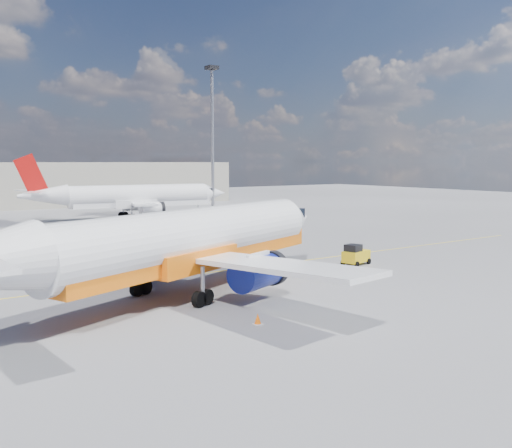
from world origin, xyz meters
TOP-DOWN VIEW (x-y plane):
  - ground at (0.00, 0.00)m, footprint 240.00×240.00m
  - taxi_line at (0.00, 3.00)m, footprint 70.00×0.15m
  - terminal_main at (5.00, 75.00)m, footprint 70.00×14.00m
  - main_jet at (-7.66, -2.70)m, footprint 33.19×25.06m
  - second_jet at (8.94, 44.42)m, footprint 30.53×24.03m
  - gse_tug at (8.78, -0.85)m, footprint 2.58×1.94m
  - traffic_cone at (-7.17, -10.10)m, footprint 0.40×0.40m
  - floodlight_mast at (21.00, 42.26)m, footprint 1.63×1.63m

SIDE VIEW (x-z plane):
  - ground at x=0.00m, z-range 0.00..0.00m
  - taxi_line at x=0.00m, z-range 0.00..0.01m
  - traffic_cone at x=-7.17m, z-range -0.01..0.56m
  - gse_tug at x=8.78m, z-range -0.04..1.63m
  - second_jet at x=8.94m, z-range -1.54..7.72m
  - main_jet at x=-7.66m, z-range -1.70..8.48m
  - terminal_main at x=5.00m, z-range 0.00..8.00m
  - floodlight_mast at x=21.00m, z-range 2.23..24.61m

